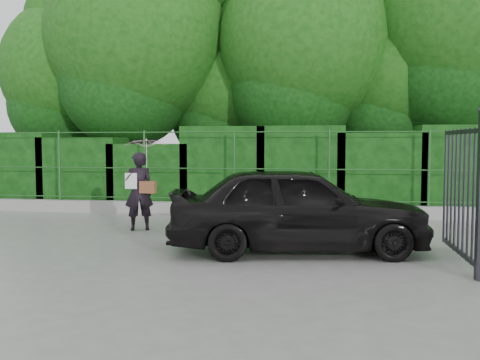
# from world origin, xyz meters

# --- Properties ---
(ground) EXTENTS (80.00, 80.00, 0.00)m
(ground) POSITION_xyz_m (0.00, 0.00, 0.00)
(ground) COLOR gray
(kerb) EXTENTS (14.00, 0.25, 0.30)m
(kerb) POSITION_xyz_m (0.00, 4.50, 0.15)
(kerb) COLOR #9E9E99
(kerb) RESTS_ON ground
(fence) EXTENTS (14.13, 0.06, 1.80)m
(fence) POSITION_xyz_m (0.22, 4.50, 1.20)
(fence) COLOR #205120
(fence) RESTS_ON kerb
(hedge) EXTENTS (14.20, 1.20, 2.22)m
(hedge) POSITION_xyz_m (0.16, 5.50, 1.04)
(hedge) COLOR black
(hedge) RESTS_ON ground
(trees) EXTENTS (17.10, 6.15, 8.08)m
(trees) POSITION_xyz_m (1.14, 7.74, 4.62)
(trees) COLOR black
(trees) RESTS_ON ground
(gate) EXTENTS (0.22, 2.33, 2.36)m
(gate) POSITION_xyz_m (4.60, -0.72, 1.19)
(gate) COLOR black
(gate) RESTS_ON ground
(woman) EXTENTS (0.94, 0.90, 1.89)m
(woman) POSITION_xyz_m (-1.05, 1.99, 1.24)
(woman) COLOR black
(woman) RESTS_ON ground
(car) EXTENTS (4.42, 2.32, 1.43)m
(car) POSITION_xyz_m (2.15, 0.28, 0.72)
(car) COLOR black
(car) RESTS_ON ground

